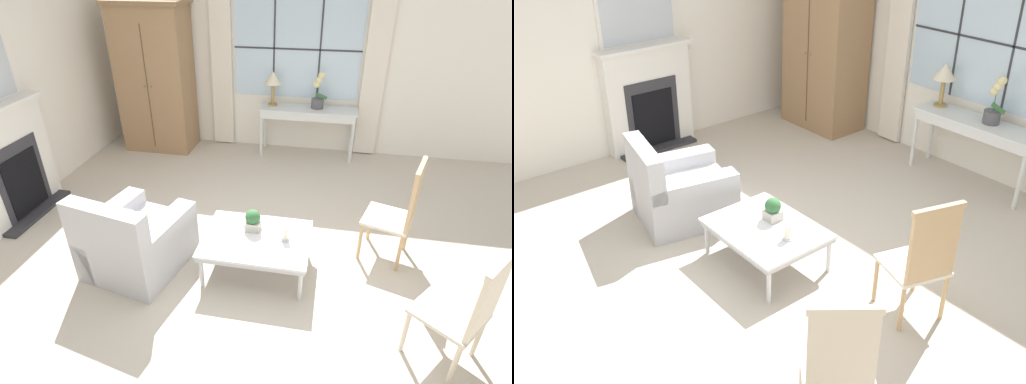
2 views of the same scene
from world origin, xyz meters
TOP-DOWN VIEW (x-y plane):
  - ground_plane at (0.00, 0.00)m, footprint 14.00×14.00m
  - wall_back_windowed at (0.00, 3.02)m, footprint 7.20×0.14m
  - wall_left at (-3.03, 0.60)m, footprint 0.06×7.20m
  - fireplace at (-2.91, 0.42)m, footprint 0.34×1.21m
  - armoire at (-2.07, 2.64)m, footprint 1.11×0.68m
  - console_table at (0.23, 2.73)m, footprint 1.43×0.41m
  - table_lamp at (-0.31, 2.79)m, footprint 0.26×0.26m
  - potted_orchid at (0.36, 2.78)m, footprint 0.23×0.18m
  - armchair_upholstered at (-1.14, -0.22)m, footprint 0.97×1.03m
  - side_chair_wooden at (1.32, 0.40)m, footprint 0.55×0.55m
  - accent_chair_wooden at (1.63, -0.79)m, footprint 0.62×0.62m
  - coffee_table at (0.00, -0.04)m, footprint 1.00×0.77m
  - potted_plant_small at (-0.06, 0.09)m, footprint 0.15×0.15m
  - pillar_candle at (0.26, -0.01)m, footprint 0.10×0.10m

SIDE VIEW (x-z plane):
  - ground_plane at x=0.00m, z-range 0.00..0.00m
  - armchair_upholstered at x=-1.14m, z-range -0.15..0.71m
  - coffee_table at x=0.00m, z-range 0.15..0.52m
  - pillar_candle at x=0.26m, z-range 0.36..0.51m
  - potted_plant_small at x=-0.06m, z-range 0.37..0.59m
  - accent_chair_wooden at x=1.63m, z-range 0.05..1.08m
  - side_chair_wooden at x=1.32m, z-range 0.05..1.12m
  - console_table at x=0.23m, z-range 0.28..1.03m
  - fireplace at x=-2.91m, z-range -0.40..1.97m
  - potted_orchid at x=0.36m, z-range 0.68..1.21m
  - armoire at x=-2.07m, z-range 0.01..2.18m
  - table_lamp at x=-0.31m, z-range 0.87..1.37m
  - wall_back_windowed at x=0.00m, z-range -0.01..2.79m
  - wall_left at x=-3.03m, z-range 0.00..2.80m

